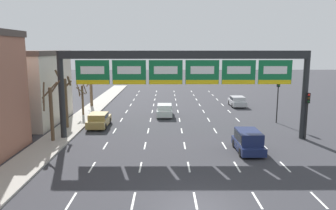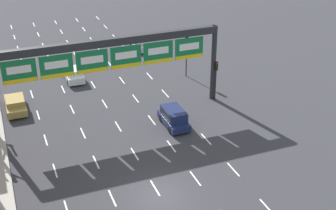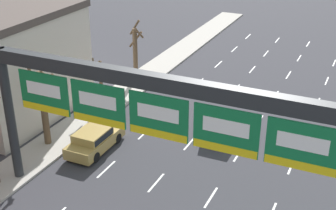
{
  "view_description": "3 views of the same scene",
  "coord_description": "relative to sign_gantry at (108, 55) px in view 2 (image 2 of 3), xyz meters",
  "views": [
    {
      "loc": [
        -1.57,
        -15.28,
        7.98
      ],
      "look_at": [
        -1.39,
        9.74,
        3.66
      ],
      "focal_mm": 35.0,
      "sensor_mm": 36.0,
      "label": 1
    },
    {
      "loc": [
        -9.42,
        -25.69,
        21.38
      ],
      "look_at": [
        2.38,
        4.42,
        4.91
      ],
      "focal_mm": 50.0,
      "sensor_mm": 36.0,
      "label": 2
    },
    {
      "loc": [
        6.63,
        -3.77,
        15.19
      ],
      "look_at": [
        -3.37,
        17.74,
        4.12
      ],
      "focal_mm": 50.0,
      "sensor_mm": 36.0,
      "label": 3
    }
  ],
  "objects": [
    {
      "name": "car_gold",
      "position": [
        -8.46,
        4.54,
        -5.49
      ],
      "size": [
        1.89,
        4.37,
        1.46
      ],
      "color": "#A88947",
      "rests_on": "ground_plane"
    },
    {
      "name": "car_silver",
      "position": [
        8.43,
        16.63,
        -5.51
      ],
      "size": [
        1.91,
        4.09,
        1.41
      ],
      "color": "#B7B7BC",
      "rests_on": "ground_plane"
    },
    {
      "name": "lane_dashes",
      "position": [
        0.0,
        0.38,
        -6.26
      ],
      "size": [
        13.32,
        67.0,
        0.01
      ],
      "color": "white",
      "rests_on": "ground_plane"
    },
    {
      "name": "traffic_light_near_gantry",
      "position": [
        10.49,
        6.31,
        -2.82
      ],
      "size": [
        0.3,
        0.35,
        4.83
      ],
      "color": "black",
      "rests_on": "ground_plane"
    },
    {
      "name": "car_white",
      "position": [
        -1.71,
        9.87,
        -5.48
      ],
      "size": [
        1.85,
        4.1,
        1.47
      ],
      "color": "silver",
      "rests_on": "ground_plane"
    },
    {
      "name": "suv_navy",
      "position": [
        4.85,
        -3.85,
        -5.32
      ],
      "size": [
        1.85,
        4.01,
        1.71
      ],
      "color": "#19234C",
      "rests_on": "ground_plane"
    },
    {
      "name": "sign_gantry",
      "position": [
        0.0,
        0.0,
        0.0
      ],
      "size": [
        21.91,
        0.7,
        7.81
      ],
      "color": "#232628",
      "rests_on": "ground_plane"
    },
    {
      "name": "ground_plane",
      "position": [
        0.0,
        -13.12,
        -6.26
      ],
      "size": [
        220.0,
        220.0,
        0.0
      ],
      "primitive_type": "plane",
      "color": "#333338"
    },
    {
      "name": "traffic_light_mid_block",
      "position": [
        10.83,
        -0.36,
        -3.26
      ],
      "size": [
        0.3,
        0.35,
        4.18
      ],
      "color": "black",
      "rests_on": "ground_plane"
    }
  ]
}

